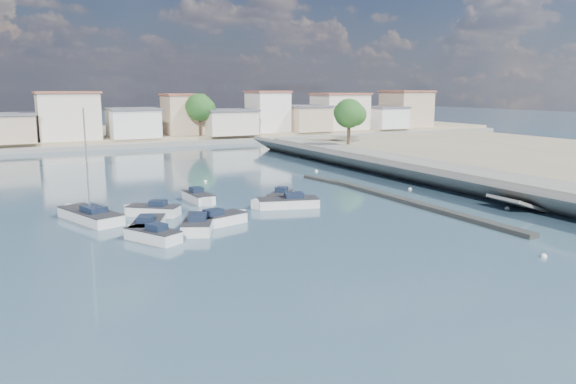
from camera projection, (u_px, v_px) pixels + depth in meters
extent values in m
plane|color=#314963|center=(223.00, 168.00, 73.43)|extent=(400.00, 400.00, 0.00)
cube|color=slate|center=(483.00, 181.00, 57.76)|extent=(5.00, 90.00, 1.80)
cube|color=slate|center=(451.00, 184.00, 55.83)|extent=(4.17, 90.00, 2.86)
cube|color=slate|center=(524.00, 205.00, 47.95)|extent=(5.31, 3.50, 1.94)
cube|color=black|center=(413.00, 203.00, 50.16)|extent=(1.00, 26.00, 0.35)
cube|color=black|center=(328.00, 181.00, 62.24)|extent=(2.00, 8.05, 0.30)
cube|color=gray|center=(138.00, 134.00, 118.95)|extent=(160.00, 40.00, 1.40)
cube|color=slate|center=(163.00, 144.00, 100.57)|extent=(160.00, 2.50, 0.80)
cube|color=tan|center=(12.00, 129.00, 92.86)|extent=(7.00, 8.00, 4.50)
cube|color=#595960|center=(11.00, 114.00, 92.42)|extent=(7.42, 8.48, 0.35)
cube|color=beige|center=(68.00, 116.00, 98.29)|extent=(10.00, 9.00, 8.00)
cube|color=#99513D|center=(66.00, 92.00, 97.53)|extent=(10.60, 9.54, 0.35)
cube|color=white|center=(133.00, 124.00, 102.55)|extent=(8.50, 8.50, 5.00)
cube|color=#595960|center=(133.00, 109.00, 102.07)|extent=(9.01, 9.01, 0.35)
cube|color=tan|center=(182.00, 115.00, 109.39)|extent=(6.50, 7.50, 7.50)
cube|color=#99513D|center=(181.00, 94.00, 108.67)|extent=(6.89, 7.95, 0.35)
cube|color=beige|center=(228.00, 123.00, 109.69)|extent=(9.50, 9.00, 4.50)
cube|color=#595960|center=(227.00, 110.00, 109.25)|extent=(10.07, 9.54, 0.35)
cube|color=white|center=(268.00, 112.00, 116.43)|extent=(7.00, 8.00, 8.00)
cube|color=#99513D|center=(268.00, 92.00, 115.67)|extent=(7.42, 8.48, 0.35)
cube|color=tan|center=(306.00, 119.00, 118.49)|extent=(8.00, 9.00, 5.00)
cube|color=#595960|center=(306.00, 106.00, 118.01)|extent=(8.48, 9.54, 0.35)
cube|color=beige|center=(340.00, 112.00, 123.13)|extent=(10.50, 8.50, 7.50)
cube|color=#99513D|center=(340.00, 94.00, 122.41)|extent=(11.13, 9.01, 0.35)
cube|color=white|center=(386.00, 118.00, 126.52)|extent=(7.50, 7.50, 4.50)
cube|color=#595960|center=(386.00, 107.00, 126.08)|extent=(7.95, 7.95, 0.35)
cube|color=tan|center=(406.00, 109.00, 132.38)|extent=(9.00, 9.50, 8.00)
cube|color=#99513D|center=(407.00, 91.00, 131.62)|extent=(9.54, 10.07, 0.35)
cylinder|color=#38281E|center=(86.00, 130.00, 100.96)|extent=(0.44, 0.44, 2.93)
sphere|color=#1C521B|center=(85.00, 114.00, 100.43)|extent=(4.16, 4.16, 4.16)
sphere|color=#1C521B|center=(90.00, 115.00, 100.35)|extent=(3.12, 3.12, 3.12)
sphere|color=#1C521B|center=(81.00, 113.00, 100.46)|extent=(2.86, 2.86, 2.86)
cylinder|color=#38281E|center=(200.00, 126.00, 106.24)|extent=(0.44, 0.44, 3.60)
sphere|color=#1C521B|center=(199.00, 107.00, 105.59)|extent=(5.12, 5.12, 5.12)
sphere|color=#1C521B|center=(205.00, 108.00, 105.50)|extent=(3.84, 3.84, 3.84)
sphere|color=#1C521B|center=(194.00, 106.00, 105.63)|extent=(3.52, 3.52, 3.52)
cylinder|color=#38281E|center=(270.00, 124.00, 116.00)|extent=(0.44, 0.44, 3.15)
sphere|color=#1C521B|center=(270.00, 109.00, 115.43)|extent=(4.48, 4.48, 4.48)
sphere|color=#1C521B|center=(275.00, 110.00, 115.35)|extent=(3.36, 3.36, 3.36)
sphere|color=#1C521B|center=(266.00, 108.00, 115.46)|extent=(3.08, 3.08, 3.08)
cylinder|color=#38281E|center=(338.00, 123.00, 122.25)|extent=(0.44, 0.44, 2.70)
sphere|color=#1C521B|center=(338.00, 111.00, 121.76)|extent=(3.84, 3.84, 3.84)
sphere|color=#1C521B|center=(342.00, 112.00, 121.69)|extent=(2.88, 2.88, 2.88)
sphere|color=#1C521B|center=(335.00, 110.00, 121.79)|extent=(2.64, 2.64, 2.64)
cylinder|color=#38281E|center=(349.00, 134.00, 86.07)|extent=(0.44, 0.44, 3.15)
sphere|color=#1C521B|center=(349.00, 113.00, 85.50)|extent=(4.48, 4.48, 4.48)
sphere|color=#1C521B|center=(356.00, 115.00, 85.42)|extent=(3.36, 3.36, 3.36)
sphere|color=#1C521B|center=(344.00, 112.00, 85.54)|extent=(3.08, 3.08, 3.08)
cylinder|color=#38281E|center=(349.00, 131.00, 93.13)|extent=(0.44, 0.44, 2.93)
sphere|color=#1C521B|center=(349.00, 114.00, 92.60)|extent=(4.16, 4.16, 4.16)
sphere|color=#1C521B|center=(355.00, 115.00, 92.53)|extent=(3.12, 3.12, 3.12)
sphere|color=#1C521B|center=(345.00, 113.00, 92.63)|extent=(2.86, 2.86, 2.86)
cube|color=silver|center=(153.00, 237.00, 38.20)|extent=(3.38, 4.36, 1.00)
cube|color=silver|center=(136.00, 233.00, 39.18)|extent=(1.40, 1.40, 1.00)
cube|color=#262628|center=(153.00, 230.00, 38.11)|extent=(3.40, 4.38, 0.08)
cube|color=#151F33|center=(157.00, 227.00, 37.84)|extent=(1.46, 1.56, 0.48)
cube|color=silver|center=(148.00, 227.00, 40.81)|extent=(3.54, 4.96, 1.00)
cube|color=silver|center=(153.00, 221.00, 42.73)|extent=(1.71, 1.71, 1.00)
cube|color=#262628|center=(148.00, 221.00, 40.72)|extent=(3.57, 4.97, 0.08)
cube|color=#151F33|center=(146.00, 219.00, 40.22)|extent=(1.61, 1.72, 0.48)
cube|color=silver|center=(288.00, 204.00, 49.10)|extent=(5.61, 3.31, 1.00)
cube|color=silver|center=(262.00, 205.00, 48.64)|extent=(1.94, 1.94, 1.00)
cube|color=#262628|center=(288.00, 198.00, 49.00)|extent=(5.62, 3.35, 0.08)
cube|color=#151F33|center=(294.00, 195.00, 49.07)|extent=(1.85, 1.61, 0.48)
cube|color=silver|center=(280.00, 198.00, 51.60)|extent=(3.74, 3.81, 1.00)
cube|color=silver|center=(275.00, 202.00, 50.08)|extent=(1.12, 1.12, 1.00)
cube|color=#262628|center=(280.00, 193.00, 51.51)|extent=(3.76, 3.83, 0.08)
cube|color=#151F33|center=(282.00, 190.00, 51.82)|extent=(1.48, 1.49, 0.48)
cube|color=silver|center=(199.00, 225.00, 41.38)|extent=(3.90, 5.49, 1.00)
cube|color=silver|center=(202.00, 219.00, 43.53)|extent=(1.85, 1.85, 1.00)
cube|color=#262628|center=(199.00, 219.00, 41.29)|extent=(3.94, 5.50, 0.08)
cube|color=#151F33|center=(198.00, 217.00, 40.74)|extent=(1.76, 1.91, 0.48)
cube|color=silver|center=(154.00, 212.00, 45.90)|extent=(4.34, 3.86, 1.00)
cube|color=silver|center=(133.00, 211.00, 46.22)|extent=(1.33, 1.33, 1.00)
cube|color=#262628|center=(153.00, 206.00, 45.81)|extent=(4.36, 3.88, 0.08)
cube|color=#151F33|center=(158.00, 203.00, 45.69)|extent=(1.62, 1.58, 0.48)
cube|color=silver|center=(198.00, 198.00, 51.53)|extent=(1.89, 4.39, 1.00)
cube|color=silver|center=(206.00, 202.00, 49.96)|extent=(1.62, 1.62, 1.00)
cube|color=#262628|center=(198.00, 193.00, 51.44)|extent=(1.93, 4.40, 0.08)
cube|color=#151F33|center=(196.00, 190.00, 51.76)|extent=(1.09, 1.35, 0.48)
cube|color=silver|center=(218.00, 221.00, 42.75)|extent=(4.65, 2.88, 1.00)
cube|color=silver|center=(238.00, 217.00, 44.01)|extent=(1.63, 1.63, 1.00)
cube|color=#262628|center=(218.00, 215.00, 42.66)|extent=(4.66, 2.91, 0.08)
cube|color=#151F33|center=(213.00, 212.00, 42.32)|extent=(1.55, 1.39, 0.48)
cube|color=silver|center=(90.00, 217.00, 44.07)|extent=(4.34, 7.11, 1.00)
cube|color=silver|center=(73.00, 211.00, 46.10)|extent=(2.12, 2.12, 1.00)
cube|color=#262628|center=(90.00, 211.00, 43.98)|extent=(4.38, 7.12, 0.08)
cube|color=#151F33|center=(94.00, 209.00, 43.48)|extent=(1.98, 2.37, 0.48)
cylinder|color=silver|center=(87.00, 160.00, 43.25)|extent=(0.12, 0.12, 8.00)
cylinder|color=silver|center=(97.00, 204.00, 43.03)|extent=(0.87, 2.29, 0.08)
sphere|color=white|center=(507.00, 209.00, 48.29)|extent=(0.40, 0.40, 0.40)
sphere|color=white|center=(390.00, 198.00, 53.15)|extent=(0.40, 0.40, 0.40)
sphere|color=white|center=(544.00, 257.00, 34.57)|extent=(0.40, 0.40, 0.40)
sphere|color=white|center=(410.00, 189.00, 57.65)|extent=(0.40, 0.40, 0.40)
sphere|color=white|center=(205.00, 182.00, 62.33)|extent=(0.40, 0.40, 0.40)
sphere|color=white|center=(316.00, 171.00, 70.15)|extent=(0.40, 0.40, 0.40)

